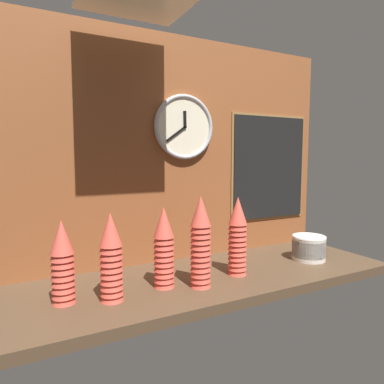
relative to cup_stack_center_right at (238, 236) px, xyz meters
The scene contains 10 objects.
ground_plane 0.21m from the cup_stack_center_right, 143.84° to the left, with size 1.60×0.56×0.04m, color #4C3826.
wall_tiled_back 0.50m from the cup_stack_center_right, 104.81° to the left, with size 1.60×0.03×1.05m.
cup_stack_center_right is the anchor object (origin of this frame).
cup_stack_far_left 0.69m from the cup_stack_center_right, behind, with size 0.08×0.08×0.29m.
cup_stack_left 0.54m from the cup_stack_center_right, behind, with size 0.08×0.08×0.31m.
cup_stack_center 0.21m from the cup_stack_center_right, 166.40° to the right, with size 0.08×0.08×0.35m.
cup_stack_center_left 0.33m from the cup_stack_center_right, behind, with size 0.08×0.08×0.31m.
bowl_stack_far_right 0.44m from the cup_stack_center_right, ahead, with size 0.16×0.16×0.12m.
wall_clock 0.56m from the cup_stack_center_right, 108.62° to the left, with size 0.30×0.03×0.30m.
menu_board 0.59m from the cup_stack_center_right, 36.14° to the left, with size 0.49×0.01×0.57m.
Camera 1 is at (-0.73, -1.22, 0.49)m, focal length 32.00 mm.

